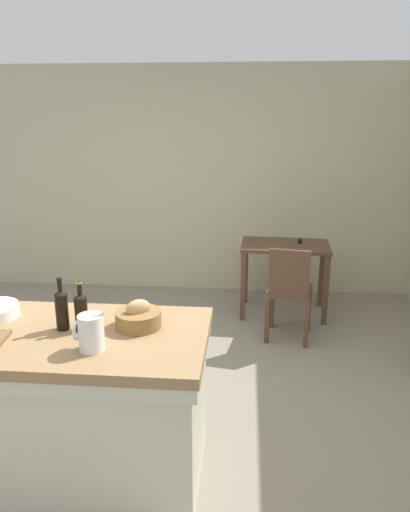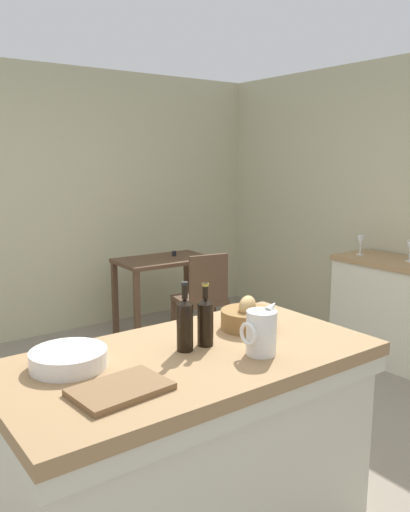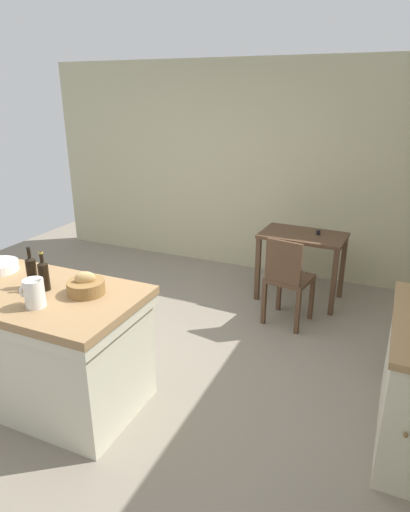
{
  "view_description": "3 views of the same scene",
  "coord_description": "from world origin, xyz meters",
  "px_view_note": "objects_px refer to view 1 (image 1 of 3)",
  "views": [
    {
      "loc": [
        0.63,
        -2.98,
        2.06
      ],
      "look_at": [
        0.34,
        0.33,
        1.07
      ],
      "focal_mm": 33.56,
      "sensor_mm": 36.0,
      "label": 1
    },
    {
      "loc": [
        -1.57,
        -2.38,
        1.73
      ],
      "look_at": [
        0.53,
        0.48,
        1.06
      ],
      "focal_mm": 36.43,
      "sensor_mm": 36.0,
      "label": 2
    },
    {
      "loc": [
        1.91,
        -2.74,
        2.22
      ],
      "look_at": [
        0.57,
        0.3,
        0.98
      ],
      "focal_mm": 30.94,
      "sensor_mm": 36.0,
      "label": 3
    }
  ],
  "objects_px": {
    "island_table": "(67,398)",
    "pitcher": "(91,332)",
    "wooden_chair": "(289,290)",
    "wine_bottle_dark": "(81,311)",
    "writing_desk": "(285,256)",
    "bread_basket": "(138,317)",
    "wine_bottle_amber": "(62,308)"
  },
  "relations": [
    {
      "from": "bread_basket",
      "to": "wine_bottle_dark",
      "type": "xyz_separation_m",
      "value": [
        -0.3,
        -0.07,
        0.06
      ]
    },
    {
      "from": "island_table",
      "to": "wooden_chair",
      "type": "relative_size",
      "value": 1.77
    },
    {
      "from": "island_table",
      "to": "pitcher",
      "type": "height_order",
      "value": "pitcher"
    },
    {
      "from": "pitcher",
      "to": "wine_bottle_amber",
      "type": "relative_size",
      "value": 0.76
    },
    {
      "from": "island_table",
      "to": "wine_bottle_dark",
      "type": "height_order",
      "value": "wine_bottle_dark"
    },
    {
      "from": "wine_bottle_amber",
      "to": "wooden_chair",
      "type": "bearing_deg",
      "value": 52.08
    },
    {
      "from": "bread_basket",
      "to": "wine_bottle_dark",
      "type": "height_order",
      "value": "wine_bottle_dark"
    },
    {
      "from": "pitcher",
      "to": "wine_bottle_dark",
      "type": "height_order",
      "value": "wine_bottle_dark"
    },
    {
      "from": "writing_desk",
      "to": "pitcher",
      "type": "xyz_separation_m",
      "value": [
        -1.18,
        -2.7,
        0.36
      ]
    },
    {
      "from": "bread_basket",
      "to": "pitcher",
      "type": "bearing_deg",
      "value": -121.16
    },
    {
      "from": "island_table",
      "to": "bread_basket",
      "type": "relative_size",
      "value": 6.27
    },
    {
      "from": "pitcher",
      "to": "writing_desk",
      "type": "bearing_deg",
      "value": 66.32
    },
    {
      "from": "pitcher",
      "to": "bread_basket",
      "type": "bearing_deg",
      "value": 58.84
    },
    {
      "from": "writing_desk",
      "to": "wooden_chair",
      "type": "distance_m",
      "value": 0.66
    },
    {
      "from": "island_table",
      "to": "writing_desk",
      "type": "distance_m",
      "value": 2.89
    },
    {
      "from": "writing_desk",
      "to": "bread_basket",
      "type": "xyz_separation_m",
      "value": [
        -1.01,
        -2.4,
        0.32
      ]
    },
    {
      "from": "bread_basket",
      "to": "island_table",
      "type": "bearing_deg",
      "value": -165.39
    },
    {
      "from": "bread_basket",
      "to": "wine_bottle_amber",
      "type": "xyz_separation_m",
      "value": [
        -0.41,
        -0.07,
        0.07
      ]
    },
    {
      "from": "bread_basket",
      "to": "wine_bottle_dark",
      "type": "relative_size",
      "value": 0.91
    },
    {
      "from": "writing_desk",
      "to": "wine_bottle_dark",
      "type": "distance_m",
      "value": 2.82
    },
    {
      "from": "wooden_chair",
      "to": "wine_bottle_dark",
      "type": "xyz_separation_m",
      "value": [
        -1.31,
        -1.82,
        0.52
      ]
    },
    {
      "from": "wooden_chair",
      "to": "wine_bottle_amber",
      "type": "bearing_deg",
      "value": -127.92
    },
    {
      "from": "wooden_chair",
      "to": "bread_basket",
      "type": "bearing_deg",
      "value": -119.82
    },
    {
      "from": "island_table",
      "to": "wooden_chair",
      "type": "bearing_deg",
      "value": 52.67
    },
    {
      "from": "pitcher",
      "to": "wooden_chair",
      "type": "bearing_deg",
      "value": 59.99
    },
    {
      "from": "island_table",
      "to": "pitcher",
      "type": "relative_size",
      "value": 7.0
    },
    {
      "from": "wine_bottle_amber",
      "to": "writing_desk",
      "type": "bearing_deg",
      "value": 60.12
    },
    {
      "from": "pitcher",
      "to": "wine_bottle_amber",
      "type": "height_order",
      "value": "wine_bottle_amber"
    },
    {
      "from": "wine_bottle_dark",
      "to": "writing_desk",
      "type": "bearing_deg",
      "value": 62.07
    },
    {
      "from": "writing_desk",
      "to": "wine_bottle_dark",
      "type": "relative_size",
      "value": 3.26
    },
    {
      "from": "bread_basket",
      "to": "wine_bottle_amber",
      "type": "height_order",
      "value": "wine_bottle_amber"
    },
    {
      "from": "writing_desk",
      "to": "bread_basket",
      "type": "bearing_deg",
      "value": -112.7
    }
  ]
}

